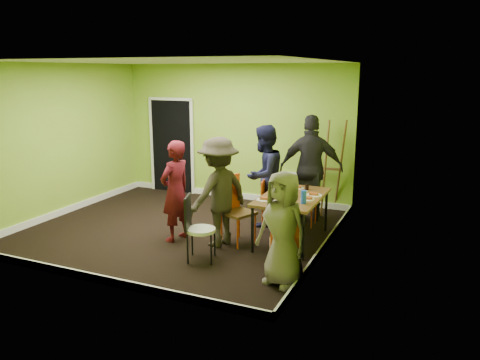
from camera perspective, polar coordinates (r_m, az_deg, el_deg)
The scene contains 28 objects.
ground at distance 8.15m, azimuth -7.24°, elevation -5.97°, with size 5.00×5.00×0.00m, color black.
room_walls at distance 7.93m, azimuth -7.43°, elevation 0.90°, with size 5.04×4.54×2.82m.
dining_table at distance 7.38m, azimuth 6.36°, elevation -2.33°, with size 0.90×1.50×0.75m.
chair_left_far at distance 7.93m, azimuth 3.50°, elevation -2.75°, with size 0.42×0.42×0.86m.
chair_left_near at distance 7.34m, azimuth -0.68°, elevation -3.10°, with size 0.58×0.58×1.07m.
chair_back_end at distance 8.35m, azimuth 8.29°, elevation -0.93°, with size 0.38×0.44×0.91m.
chair_front_end at distance 6.14m, azimuth 5.45°, elevation -7.18°, with size 0.50×0.50×0.94m.
chair_bentwood at distance 6.69m, azimuth -5.35°, elevation -5.48°, with size 0.47×0.46×0.95m.
easel at distance 9.00m, azimuth 10.60°, elevation 1.62°, with size 0.72×0.68×1.80m.
plate_near_left at distance 7.82m, azimuth 5.07°, elevation -0.94°, with size 0.22×0.22×0.01m, color white.
plate_near_right at distance 7.08m, azimuth 3.02°, elevation -2.42°, with size 0.25×0.25×0.01m, color white.
plate_far_back at distance 7.82m, azimuth 6.96°, elevation -0.99°, with size 0.23×0.23×0.01m, color white.
plate_far_front at distance 6.92m, azimuth 4.74°, elevation -2.82°, with size 0.23×0.23×0.01m, color white.
plate_wall_back at distance 7.41m, azimuth 8.96°, elevation -1.85°, with size 0.26×0.26×0.01m, color white.
plate_wall_front at distance 7.17m, azimuth 8.22°, elevation -2.35°, with size 0.21×0.21×0.01m, color white.
thermos at distance 7.38m, azimuth 6.24°, elevation -1.01°, with size 0.07×0.07×0.22m, color white.
blue_bottle at distance 6.93m, azimuth 7.77°, elevation -2.07°, with size 0.08×0.08×0.20m, color blue.
orange_bottle at distance 7.63m, azimuth 5.90°, elevation -1.04°, with size 0.04×0.04×0.08m, color #E54B15.
glass_mid at distance 7.61m, azimuth 6.22°, elevation -1.06°, with size 0.06×0.06×0.09m, color black.
glass_back at distance 7.75m, azimuth 8.16°, elevation -0.84°, with size 0.06×0.06×0.10m, color black.
glass_front at distance 6.83m, azimuth 5.90°, elevation -2.66°, with size 0.06×0.06×0.10m, color black.
cup_a at distance 7.28m, azimuth 4.39°, elevation -1.62°, with size 0.13×0.13×0.10m, color white.
cup_b at distance 7.32m, azimuth 7.82°, elevation -1.68°, with size 0.10×0.10×0.09m, color white.
person_standing at distance 7.44m, azimuth -7.88°, elevation -1.35°, with size 0.59×0.39×1.61m, color #510D16.
person_left_far at distance 8.13m, azimuth 2.92°, elevation 0.53°, with size 0.86×0.67×1.76m, color black.
person_left_near at distance 7.16m, azimuth -2.64°, elevation -1.49°, with size 1.09×0.63×1.69m, color #2D281E.
person_back_end at distance 8.44m, azimuth 8.68°, elevation 1.40°, with size 1.12×0.47×1.91m, color black.
person_front_end at distance 5.89m, azimuth 5.24°, elevation -5.95°, with size 0.72×0.47×1.47m, color gray.
Camera 1 is at (3.99, -6.59, 2.66)m, focal length 35.00 mm.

